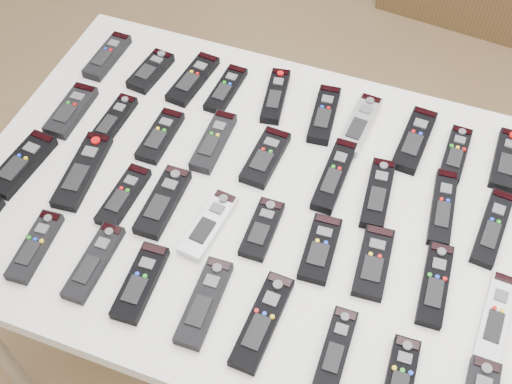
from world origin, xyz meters
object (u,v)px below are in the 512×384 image
(remote_14, at_px, (265,157))
(remote_31, at_px, (94,262))
(remote_12, at_px, (160,136))
(remote_19, at_px, (22,164))
(remote_3, at_px, (226,89))
(remote_26, at_px, (373,262))
(remote_9, at_px, (508,160))
(remote_10, at_px, (71,110))
(remote_4, at_px, (276,96))
(remote_21, at_px, (124,196))
(remote_25, at_px, (320,249))
(remote_0, at_px, (107,56))
(remote_13, at_px, (214,142))
(remote_24, at_px, (262,229))
(remote_6, at_px, (359,125))
(remote_27, at_px, (435,284))
(remote_33, at_px, (204,302))
(table, at_px, (256,213))
(remote_22, at_px, (163,202))
(remote_32, at_px, (140,282))
(remote_8, at_px, (456,154))
(remote_7, at_px, (414,140))
(remote_34, at_px, (262,321))
(remote_16, at_px, (378,194))
(remote_20, at_px, (83,171))
(remote_15, at_px, (334,175))
(remote_30, at_px, (35,246))
(remote_18, at_px, (492,228))
(remote_2, at_px, (193,79))
(remote_1, at_px, (151,71))
(remote_23, at_px, (209,225))
(remote_35, at_px, (336,349))
(remote_17, at_px, (443,207))
(remote_36, at_px, (400,377))
(remote_5, at_px, (324,115))
(remote_28, at_px, (495,317))

(remote_14, xyz_separation_m, remote_31, (-0.23, -0.38, -0.00))
(remote_12, relative_size, remote_19, 0.86)
(remote_3, distance_m, remote_26, 0.58)
(remote_9, relative_size, remote_10, 1.06)
(remote_4, bearing_deg, remote_21, -126.45)
(remote_19, distance_m, remote_25, 0.69)
(remote_0, distance_m, remote_13, 0.41)
(remote_24, bearing_deg, remote_6, 71.17)
(remote_27, xyz_separation_m, remote_33, (-0.41, -0.19, 0.00))
(table, relative_size, remote_22, 6.98)
(remote_26, height_order, remote_32, remote_32)
(remote_22, bearing_deg, remote_8, 31.37)
(remote_4, xyz_separation_m, remote_24, (0.10, -0.38, -0.00))
(remote_7, height_order, remote_34, remote_7)
(remote_16, height_order, remote_20, remote_16)
(remote_22, xyz_separation_m, remote_27, (0.58, 0.01, -0.00))
(remote_31, relative_size, remote_33, 0.96)
(remote_10, height_order, remote_24, remote_10)
(remote_6, xyz_separation_m, remote_15, (-0.01, -0.17, 0.00))
(remote_13, distance_m, remote_20, 0.30)
(remote_30, distance_m, remote_34, 0.49)
(remote_18, distance_m, remote_30, 0.94)
(remote_14, bearing_deg, remote_2, 148.22)
(remote_1, xyz_separation_m, remote_31, (0.14, -0.54, -0.00))
(remote_23, bearing_deg, remote_8, 46.02)
(remote_35, bearing_deg, remote_6, 99.34)
(remote_2, height_order, remote_33, remote_33)
(remote_1, bearing_deg, remote_27, -17.59)
(remote_6, relative_size, remote_12, 1.20)
(remote_17, bearing_deg, remote_32, -147.76)
(table, bearing_deg, remote_17, 15.54)
(remote_36, bearing_deg, remote_12, 148.10)
(remote_0, bearing_deg, remote_5, 1.31)
(remote_18, xyz_separation_m, remote_27, (-0.09, -0.17, 0.00))
(remote_3, height_order, remote_33, remote_33)
(remote_3, xyz_separation_m, remote_19, (-0.34, -0.38, 0.00))
(remote_33, bearing_deg, remote_23, 108.53)
(remote_25, bearing_deg, remote_4, 117.62)
(remote_10, bearing_deg, remote_35, -26.13)
(remote_0, relative_size, remote_28, 0.87)
(remote_14, height_order, remote_36, same)
(remote_12, height_order, remote_22, remote_22)
(remote_10, relative_size, remote_22, 0.92)
(remote_10, height_order, remote_26, remote_10)
(remote_5, distance_m, remote_31, 0.63)
(remote_7, xyz_separation_m, remote_18, (0.20, -0.18, -0.00))
(remote_27, bearing_deg, remote_5, 130.29)
(remote_19, bearing_deg, remote_30, -45.69)
(remote_1, xyz_separation_m, remote_21, (0.12, -0.37, -0.00))
(remote_17, relative_size, remote_22, 1.08)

